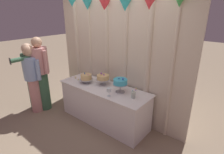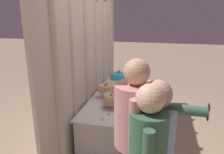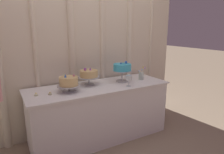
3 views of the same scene
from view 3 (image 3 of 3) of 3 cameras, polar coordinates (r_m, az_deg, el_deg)
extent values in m
plane|color=gray|center=(2.89, -2.50, -17.39)|extent=(24.00, 24.00, 0.00)
cube|color=beige|center=(2.92, -7.22, 10.35)|extent=(3.07, 0.04, 2.65)
cylinder|color=beige|center=(2.71, -21.18, 9.28)|extent=(0.06, 0.06, 2.65)
cylinder|color=beige|center=(2.82, -11.39, 10.07)|extent=(0.10, 0.10, 2.65)
cylinder|color=beige|center=(3.00, -2.75, 10.52)|extent=(0.08, 0.08, 2.65)
cylinder|color=beige|center=(3.25, 4.97, 10.73)|extent=(0.10, 0.10, 2.65)
cylinder|color=beige|center=(3.51, 10.99, 10.76)|extent=(0.05, 0.05, 2.65)
cube|color=white|center=(2.80, -3.52, -10.00)|extent=(1.84, 0.62, 0.73)
cube|color=white|center=(2.67, -3.64, -2.62)|extent=(1.89, 0.67, 0.01)
cylinder|color=#B2B2B7|center=(2.47, -12.06, -3.91)|extent=(0.16, 0.16, 0.01)
cylinder|color=#B2B2B7|center=(2.46, -12.10, -3.16)|extent=(0.03, 0.03, 0.06)
cylinder|color=#B2B2B7|center=(2.46, -12.14, -2.42)|extent=(0.28, 0.28, 0.01)
cylinder|color=#DBB775|center=(2.44, -12.20, -1.16)|extent=(0.22, 0.22, 0.10)
sphere|color=pink|center=(2.44, -10.79, 0.45)|extent=(0.02, 0.02, 0.02)
cone|color=blue|center=(2.41, -13.11, 0.39)|extent=(0.03, 0.03, 0.04)
cylinder|color=#B2B2B7|center=(2.72, -6.51, -2.10)|extent=(0.13, 0.13, 0.01)
cylinder|color=#B2B2B7|center=(2.70, -6.54, -1.05)|extent=(0.02, 0.02, 0.09)
cylinder|color=#B2B2B7|center=(2.69, -6.56, -0.01)|extent=(0.29, 0.29, 0.01)
cylinder|color=#DBB775|center=(2.68, -6.59, 0.99)|extent=(0.24, 0.24, 0.09)
cone|color=purple|center=(2.68, -6.21, 2.38)|extent=(0.03, 0.03, 0.04)
sphere|color=purple|center=(2.65, -7.65, 2.20)|extent=(0.04, 0.04, 0.04)
cylinder|color=#B2B2B7|center=(2.87, 2.87, -1.17)|extent=(0.17, 0.17, 0.01)
cylinder|color=#B2B2B7|center=(2.85, 2.89, 0.31)|extent=(0.02, 0.02, 0.14)
cylinder|color=#B2B2B7|center=(2.83, 2.91, 1.79)|extent=(0.28, 0.28, 0.01)
cylinder|color=#3DB2D1|center=(2.82, 2.92, 2.80)|extent=(0.25, 0.25, 0.09)
sphere|color=blue|center=(2.84, 4.00, 4.18)|extent=(0.04, 0.04, 0.04)
sphere|color=blue|center=(2.80, 2.54, 3.90)|extent=(0.02, 0.02, 0.02)
cylinder|color=silver|center=(2.64, 4.75, -2.61)|extent=(0.06, 0.06, 0.00)
cylinder|color=silver|center=(2.63, 4.77, -1.72)|extent=(0.01, 0.01, 0.08)
cylinder|color=silver|center=(2.61, 4.80, -0.18)|extent=(0.08, 0.08, 0.06)
cylinder|color=#B2C1B2|center=(3.00, 8.28, 0.35)|extent=(0.07, 0.07, 0.11)
sphere|color=#E5C666|center=(3.00, 8.87, 2.72)|extent=(0.03, 0.03, 0.03)
sphere|color=silver|center=(2.98, 7.72, 1.71)|extent=(0.02, 0.02, 0.02)
sphere|color=silver|center=(3.02, 8.49, 2.04)|extent=(0.02, 0.02, 0.02)
sphere|color=#CC9EC6|center=(2.99, 9.31, 2.54)|extent=(0.03, 0.03, 0.03)
cylinder|color=beige|center=(2.42, -20.73, -4.80)|extent=(0.05, 0.05, 0.02)
sphere|color=#F9CC4C|center=(2.42, -20.77, -4.34)|extent=(0.01, 0.01, 0.01)
cylinder|color=beige|center=(2.41, -17.19, -4.63)|extent=(0.04, 0.04, 0.02)
sphere|color=#F9CC4C|center=(2.40, -17.22, -4.19)|extent=(0.01, 0.01, 0.01)
camera|label=1|loc=(3.32, 64.68, 17.99)|focal=28.94mm
camera|label=2|loc=(2.59, -82.23, 13.16)|focal=34.67mm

